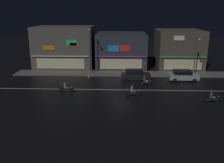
# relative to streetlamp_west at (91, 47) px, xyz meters

# --- Properties ---
(ground_plane) EXTENTS (140.00, 140.00, 0.00)m
(ground_plane) POSITION_rel_streetlamp_west_xyz_m (4.91, -8.25, -4.50)
(ground_plane) COLOR black
(lane_divider_stripe) EXTENTS (33.48, 0.16, 0.01)m
(lane_divider_stripe) POSITION_rel_streetlamp_west_xyz_m (4.91, -8.25, -4.49)
(lane_divider_stripe) COLOR beige
(lane_divider_stripe) RESTS_ON ground
(sidewalk_far) EXTENTS (35.24, 3.60, 0.14)m
(sidewalk_far) POSITION_rel_streetlamp_west_xyz_m (4.91, 0.33, -4.43)
(sidewalk_far) COLOR #5B5954
(sidewalk_far) RESTS_ON ground
(storefront_left_block) EXTENTS (8.99, 9.07, 6.20)m
(storefront_left_block) POSITION_rel_streetlamp_west_xyz_m (4.91, 6.58, -1.40)
(storefront_left_block) COLOR #2D333D
(storefront_left_block) RESTS_ON ground
(storefront_center_block) EXTENTS (10.47, 7.85, 7.43)m
(storefront_center_block) POSITION_rel_streetlamp_west_xyz_m (-5.66, 5.98, -0.79)
(storefront_center_block) COLOR #56514C
(storefront_center_block) RESTS_ON ground
(storefront_right_block) EXTENTS (7.98, 8.61, 6.84)m
(storefront_right_block) POSITION_rel_streetlamp_west_xyz_m (15.48, 6.36, -1.08)
(storefront_right_block) COLOR #4C443A
(storefront_right_block) RESTS_ON ground
(streetlamp_west) EXTENTS (0.44, 1.64, 7.42)m
(streetlamp_west) POSITION_rel_streetlamp_west_xyz_m (0.00, 0.00, 0.00)
(streetlamp_west) COLOR #47494C
(streetlamp_west) RESTS_ON sidewalk_far
(streetlamp_mid) EXTENTS (0.44, 1.64, 6.03)m
(streetlamp_mid) POSITION_rel_streetlamp_west_xyz_m (16.67, -0.59, -0.73)
(streetlamp_mid) COLOR #47494C
(streetlamp_mid) RESTS_ON sidewalk_far
(pedestrian_on_sidewalk) EXTENTS (0.36, 0.36, 1.93)m
(pedestrian_on_sidewalk) POSITION_rel_streetlamp_west_xyz_m (8.69, -0.36, -3.45)
(pedestrian_on_sidewalk) COLOR brown
(pedestrian_on_sidewalk) RESTS_ON sidewalk_far
(parked_car_near_kerb) EXTENTS (4.30, 1.98, 1.67)m
(parked_car_near_kerb) POSITION_rel_streetlamp_west_xyz_m (14.19, -3.60, -3.63)
(parked_car_near_kerb) COLOR #9EA0A5
(parked_car_near_kerb) RESTS_ON ground
(parked_car_trailing) EXTENTS (4.30, 1.98, 1.67)m
(parked_car_trailing) POSITION_rel_streetlamp_west_xyz_m (7.05, -3.56, -3.63)
(parked_car_trailing) COLOR black
(parked_car_trailing) RESTS_ON ground
(motorcycle_lead) EXTENTS (1.90, 0.60, 1.52)m
(motorcycle_lead) POSITION_rel_streetlamp_west_xyz_m (8.32, -6.16, -3.86)
(motorcycle_lead) COLOR black
(motorcycle_lead) RESTS_ON ground
(motorcycle_following) EXTENTS (1.90, 0.60, 1.52)m
(motorcycle_following) POSITION_rel_streetlamp_west_xyz_m (6.38, -10.81, -3.86)
(motorcycle_following) COLOR black
(motorcycle_following) RESTS_ON ground
(motorcycle_opposite_lane) EXTENTS (1.90, 0.60, 1.52)m
(motorcycle_opposite_lane) POSITION_rel_streetlamp_west_xyz_m (15.30, -12.55, -3.86)
(motorcycle_opposite_lane) COLOR black
(motorcycle_opposite_lane) RESTS_ON ground
(motorcycle_trailing_far) EXTENTS (1.90, 0.60, 1.52)m
(motorcycle_trailing_far) POSITION_rel_streetlamp_west_xyz_m (-2.08, -9.66, -3.86)
(motorcycle_trailing_far) COLOR black
(motorcycle_trailing_far) RESTS_ON ground
(traffic_cone) EXTENTS (0.36, 0.36, 0.55)m
(traffic_cone) POSITION_rel_streetlamp_west_xyz_m (-0.17, -2.10, -4.22)
(traffic_cone) COLOR orange
(traffic_cone) RESTS_ON ground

